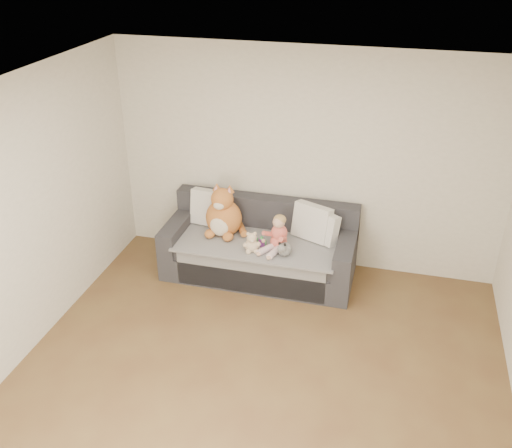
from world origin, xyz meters
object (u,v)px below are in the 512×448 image
at_px(plush_cat, 223,215).
at_px(sippy_cup, 262,241).
at_px(sofa, 260,250).
at_px(teddy_bear, 252,244).
at_px(toddler, 277,235).

bearing_deg(plush_cat, sippy_cup, -15.43).
bearing_deg(sofa, teddy_bear, -92.20).
distance_m(toddler, plush_cat, 0.71).
distance_m(plush_cat, teddy_bear, 0.55).
height_order(sofa, toddler, toddler).
height_order(sofa, plush_cat, plush_cat).
bearing_deg(teddy_bear, toddler, 5.86).
distance_m(teddy_bear, sippy_cup, 0.17).
bearing_deg(toddler, plush_cat, -172.83).
xyz_separation_m(sofa, sippy_cup, (0.06, -0.18, 0.23)).
height_order(teddy_bear, sippy_cup, teddy_bear).
bearing_deg(toddler, sofa, 164.55).
xyz_separation_m(plush_cat, teddy_bear, (0.43, -0.32, -0.14)).
xyz_separation_m(toddler, plush_cat, (-0.68, 0.18, 0.07)).
xyz_separation_m(sofa, toddler, (0.25, -0.19, 0.33)).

